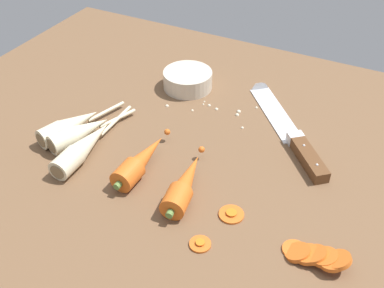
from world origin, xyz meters
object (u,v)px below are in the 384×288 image
(carrot_slice_stack, at_px, (316,255))
(carrot_slice_stray_near, at_px, (200,243))
(carrot_slice_stray_mid, at_px, (231,214))
(prep_bowl, at_px, (188,79))
(whole_carrot, at_px, (140,161))
(parsnip_front, at_px, (80,133))
(chefs_knife, at_px, (283,123))
(parsnip_mid_right, at_px, (84,147))
(whole_carrot_second, at_px, (184,184))
(parsnip_mid_left, at_px, (70,126))

(carrot_slice_stack, xyz_separation_m, carrot_slice_stray_near, (-0.16, -0.05, -0.01))
(carrot_slice_stray_mid, relative_size, prep_bowl, 0.38)
(whole_carrot, height_order, carrot_slice_stray_mid, whole_carrot)
(whole_carrot, height_order, parsnip_front, whole_carrot)
(chefs_knife, xyz_separation_m, carrot_slice_stray_near, (-0.01, -0.35, -0.00))
(parsnip_front, relative_size, prep_bowl, 1.72)
(parsnip_front, relative_size, carrot_slice_stray_mid, 4.56)
(chefs_knife, relative_size, parsnip_mid_right, 1.19)
(chefs_knife, height_order, parsnip_mid_right, parsnip_mid_right)
(whole_carrot_second, bearing_deg, chefs_knife, 71.71)
(parsnip_mid_left, height_order, parsnip_mid_right, same)
(carrot_slice_stray_mid, bearing_deg, whole_carrot_second, 173.89)
(chefs_knife, distance_m, carrot_slice_stack, 0.34)
(parsnip_mid_right, relative_size, carrot_slice_stack, 2.38)
(chefs_knife, height_order, carrot_slice_stack, carrot_slice_stack)
(parsnip_front, relative_size, carrot_slice_stack, 1.87)
(whole_carrot, bearing_deg, carrot_slice_stack, -9.13)
(prep_bowl, bearing_deg, parsnip_mid_left, -115.72)
(parsnip_mid_right, bearing_deg, whole_carrot, 6.00)
(parsnip_front, distance_m, parsnip_mid_right, 0.05)
(whole_carrot_second, xyz_separation_m, carrot_slice_stack, (0.24, -0.04, -0.01))
(whole_carrot_second, distance_m, parsnip_mid_right, 0.21)
(whole_carrot_second, xyz_separation_m, prep_bowl, (-0.15, 0.31, 0.00))
(whole_carrot, distance_m, carrot_slice_stack, 0.34)
(carrot_slice_stray_near, xyz_separation_m, carrot_slice_stray_mid, (0.02, 0.08, -0.00))
(whole_carrot_second, distance_m, parsnip_mid_left, 0.28)
(parsnip_front, height_order, parsnip_mid_right, same)
(parsnip_mid_left, bearing_deg, parsnip_front, -15.29)
(whole_carrot_second, height_order, parsnip_mid_left, whole_carrot_second)
(parsnip_front, distance_m, carrot_slice_stray_near, 0.34)
(prep_bowl, bearing_deg, carrot_slice_stray_mid, -52.34)
(parsnip_mid_left, relative_size, carrot_slice_stray_mid, 4.82)
(prep_bowl, bearing_deg, whole_carrot_second, -63.47)
(whole_carrot_second, height_order, prep_bowl, whole_carrot_second)
(whole_carrot_second, distance_m, carrot_slice_stray_near, 0.12)
(chefs_knife, relative_size, parsnip_front, 1.51)
(carrot_slice_stray_near, bearing_deg, prep_bowl, 119.84)
(carrot_slice_stack, bearing_deg, carrot_slice_stray_near, -162.61)
(whole_carrot_second, height_order, carrot_slice_stray_mid, whole_carrot_second)
(whole_carrot, xyz_separation_m, carrot_slice_stack, (0.33, -0.05, -0.01))
(whole_carrot, relative_size, prep_bowl, 1.62)
(whole_carrot, bearing_deg, carrot_slice_stray_near, -31.46)
(chefs_knife, distance_m, parsnip_front, 0.40)
(carrot_slice_stray_near, distance_m, prep_bowl, 0.45)
(whole_carrot, height_order, carrot_slice_stack, whole_carrot)
(chefs_knife, height_order, carrot_slice_stray_near, chefs_knife)
(whole_carrot, relative_size, carrot_slice_stray_mid, 4.31)
(prep_bowl, bearing_deg, chefs_knife, -10.03)
(whole_carrot, relative_size, parsnip_front, 0.94)
(carrot_slice_stray_near, bearing_deg, parsnip_mid_right, 162.09)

